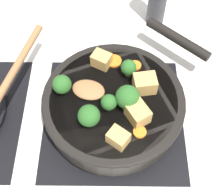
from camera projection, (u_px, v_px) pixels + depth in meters
ground_plane at (112, 118)px, 0.70m from camera, size 2.40×2.40×0.00m
front_burner_grate at (112, 115)px, 0.69m from camera, size 0.31×0.31×0.03m
skillet_pan at (113, 104)px, 0.65m from camera, size 0.39×0.37×0.06m
wooden_spoon at (42, 78)px, 0.65m from camera, size 0.26×0.24×0.02m
tofu_cube_center_large at (136, 113)px, 0.59m from camera, size 0.06×0.05×0.04m
tofu_cube_near_handle at (143, 84)px, 0.63m from camera, size 0.04×0.05×0.04m
tofu_cube_east_chunk at (100, 60)px, 0.66m from camera, size 0.04×0.05×0.03m
tofu_cube_west_chunk at (117, 138)px, 0.57m from camera, size 0.05×0.05×0.03m
broccoli_floret_near_spoon at (87, 116)px, 0.58m from camera, size 0.04×0.04×0.05m
broccoli_floret_center_top at (127, 68)px, 0.64m from camera, size 0.03×0.03×0.04m
broccoli_floret_east_rim at (107, 103)px, 0.60m from camera, size 0.03×0.03×0.04m
broccoli_floret_west_rim at (126, 97)px, 0.60m from camera, size 0.05×0.05×0.05m
broccoli_floret_north_edge at (60, 85)px, 0.62m from camera, size 0.04×0.04×0.05m
carrot_slice_orange_thin at (134, 65)px, 0.67m from camera, size 0.03×0.03×0.01m
carrot_slice_near_center at (138, 132)px, 0.59m from camera, size 0.03×0.03×0.01m
carrot_slice_edge_slice at (114, 61)px, 0.68m from camera, size 0.03×0.03×0.01m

